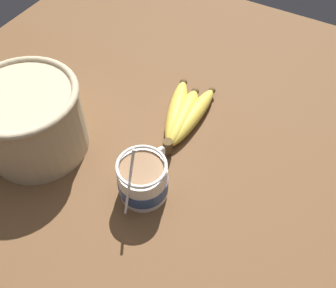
% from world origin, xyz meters
% --- Properties ---
extents(table, '(1.30, 1.30, 0.03)m').
position_xyz_m(table, '(0.00, 0.00, 0.01)').
color(table, brown).
rests_on(table, ground).
extents(coffee_mug, '(0.14, 0.09, 0.15)m').
position_xyz_m(coffee_mug, '(-0.08, 0.02, 0.06)').
color(coffee_mug, white).
rests_on(coffee_mug, table).
extents(banana_bunch, '(0.22, 0.11, 0.04)m').
position_xyz_m(banana_bunch, '(0.12, 0.04, 0.04)').
color(banana_bunch, '#4C381E').
rests_on(banana_bunch, table).
extents(woven_basket, '(0.21, 0.21, 0.15)m').
position_xyz_m(woven_basket, '(-0.09, 0.27, 0.10)').
color(woven_basket, tan).
rests_on(woven_basket, table).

